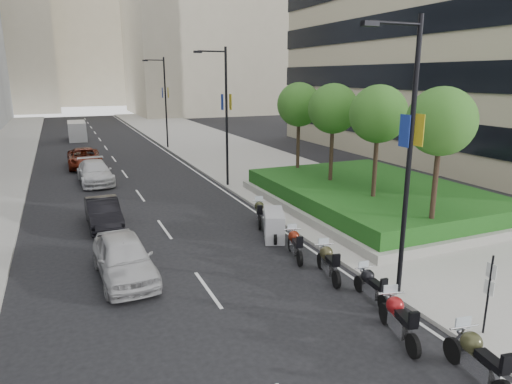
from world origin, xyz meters
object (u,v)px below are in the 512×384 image
motorcycle_1 (398,319)px  motorcycle_2 (371,286)px  car_d (84,158)px  lamp_post_2 (164,98)px  motorcycle_6 (259,213)px  delivery_van (77,132)px  car_c (95,172)px  car_b (103,213)px  motorcycle_0 (477,359)px  motorcycle_5 (274,225)px  parking_sign (489,291)px  motorcycle_4 (295,244)px  car_a (124,258)px  motorcycle_3 (328,262)px  lamp_post_0 (406,148)px  lamp_post_1 (224,111)px

motorcycle_1 → motorcycle_2: size_ratio=1.12×
car_d → motorcycle_2: bearing=-75.1°
car_d → lamp_post_2: bearing=40.6°
motorcycle_6 → delivery_van: (-6.95, 36.37, 0.39)m
car_c → delivery_van: delivery_van is taller
car_b → car_c: size_ratio=0.81×
lamp_post_2 → car_c: bearing=-120.6°
car_c → motorcycle_0: bearing=-77.8°
motorcycle_0 → delivery_van: delivery_van is taller
motorcycle_5 → parking_sign: bearing=-146.9°
parking_sign → car_b: (-8.94, 14.57, -0.75)m
motorcycle_1 → motorcycle_4: size_ratio=1.07×
motorcycle_2 → motorcycle_6: (-0.11, 8.88, 0.04)m
lamp_post_2 → motorcycle_4: size_ratio=4.19×
car_a → car_c: bearing=86.8°
motorcycle_6 → delivery_van: bearing=32.7°
parking_sign → motorcycle_1: 2.60m
lamp_post_2 → car_b: (-8.29, -23.43, -4.36)m
motorcycle_2 → motorcycle_4: size_ratio=0.96×
lamp_post_2 → delivery_van: 13.68m
motorcycle_2 → motorcycle_5: (-0.35, 6.69, 0.09)m
motorcycle_0 → car_b: 17.45m
motorcycle_3 → car_c: car_c is taller
lamp_post_0 → lamp_post_2: 35.00m
motorcycle_3 → motorcycle_4: size_ratio=1.05×
lamp_post_0 → parking_sign: size_ratio=3.60×
motorcycle_0 → motorcycle_3: (-0.09, 6.53, -0.04)m
motorcycle_2 → car_a: car_a is taller
motorcycle_3 → lamp_post_2: bearing=9.9°
lamp_post_2 → lamp_post_1: bearing=-90.0°
motorcycle_6 → car_d: (-7.17, 19.07, 0.17)m
motorcycle_0 → parking_sign: bearing=-44.3°
motorcycle_3 → motorcycle_5: bearing=12.5°
motorcycle_5 → car_b: bearing=77.1°
lamp_post_0 → lamp_post_1: 17.00m
car_d → motorcycle_3: bearing=-74.7°
lamp_post_1 → motorcycle_5: (-1.30, -10.26, -4.43)m
motorcycle_1 → motorcycle_5: motorcycle_5 is taller
motorcycle_2 → car_b: bearing=37.6°
motorcycle_2 → car_d: size_ratio=0.38×
car_b → car_d: 16.44m
motorcycle_6 → car_a: car_a is taller
motorcycle_5 → lamp_post_2: bearing=19.2°
lamp_post_1 → lamp_post_2: same height
motorcycle_0 → motorcycle_5: bearing=9.7°
motorcycle_5 → car_d: 22.36m
motorcycle_2 → motorcycle_4: bearing=12.5°
car_a → motorcycle_1: bearing=-49.9°
lamp_post_2 → motorcycle_3: lamp_post_2 is taller
motorcycle_0 → motorcycle_2: (0.23, 4.42, -0.10)m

